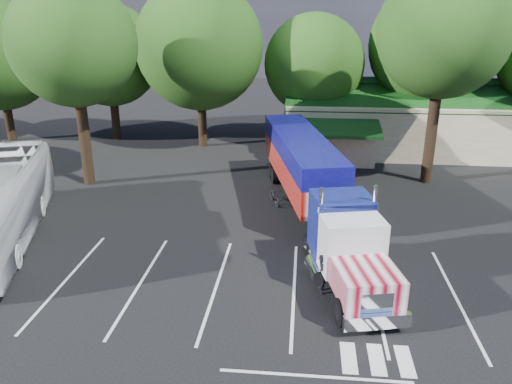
# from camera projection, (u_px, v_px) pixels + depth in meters

# --- Properties ---
(ground) EXTENTS (120.00, 120.00, 0.00)m
(ground) POSITION_uv_depth(u_px,v_px,m) (236.00, 227.00, 26.15)
(ground) COLOR black
(ground) RESTS_ON ground
(event_hall) EXTENTS (24.20, 14.12, 5.55)m
(event_hall) POSITION_uv_depth(u_px,v_px,m) (432.00, 120.00, 40.75)
(event_hall) COLOR beige
(event_hall) RESTS_ON ground
(tree_row_b) EXTENTS (8.40, 8.40, 11.35)m
(tree_row_b) POSITION_uv_depth(u_px,v_px,m) (109.00, 55.00, 41.52)
(tree_row_b) COLOR black
(tree_row_b) RESTS_ON ground
(tree_row_c) EXTENTS (10.00, 10.00, 13.05)m
(tree_row_c) POSITION_uv_depth(u_px,v_px,m) (199.00, 46.00, 38.97)
(tree_row_c) COLOR black
(tree_row_c) RESTS_ON ground
(tree_row_d) EXTENTS (8.00, 8.00, 10.60)m
(tree_row_d) POSITION_uv_depth(u_px,v_px,m) (314.00, 64.00, 39.86)
(tree_row_d) COLOR black
(tree_row_d) RESTS_ON ground
(tree_row_e) EXTENTS (9.60, 9.60, 12.90)m
(tree_row_e) POSITION_uv_depth(u_px,v_px,m) (430.00, 45.00, 38.98)
(tree_row_e) COLOR black
(tree_row_e) RESTS_ON ground
(tree_near_left) EXTENTS (7.60, 7.60, 12.65)m
(tree_near_left) POSITION_uv_depth(u_px,v_px,m) (73.00, 44.00, 29.69)
(tree_near_left) COLOR black
(tree_near_left) RESTS_ON ground
(tree_near_right) EXTENTS (8.00, 8.00, 13.50)m
(tree_near_right) POSITION_uv_depth(u_px,v_px,m) (444.00, 32.00, 29.77)
(tree_near_right) COLOR black
(tree_near_right) RESTS_ON ground
(semi_truck) EXTENTS (6.60, 19.76, 4.13)m
(semi_truck) POSITION_uv_depth(u_px,v_px,m) (311.00, 177.00, 26.56)
(semi_truck) COLOR black
(semi_truck) RESTS_ON ground
(woman) EXTENTS (0.49, 0.67, 1.67)m
(woman) POSITION_uv_depth(u_px,v_px,m) (323.00, 274.00, 19.86)
(woman) COLOR black
(woman) RESTS_ON ground
(bicycle) EXTENTS (1.18, 1.92, 0.95)m
(bicycle) POSITION_uv_depth(u_px,v_px,m) (275.00, 196.00, 29.19)
(bicycle) COLOR black
(bicycle) RESTS_ON ground
(silver_sedan) EXTENTS (4.23, 1.92, 1.35)m
(silver_sedan) POSITION_uv_depth(u_px,v_px,m) (417.00, 150.00, 37.89)
(silver_sedan) COLOR #ADB1B5
(silver_sedan) RESTS_ON ground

